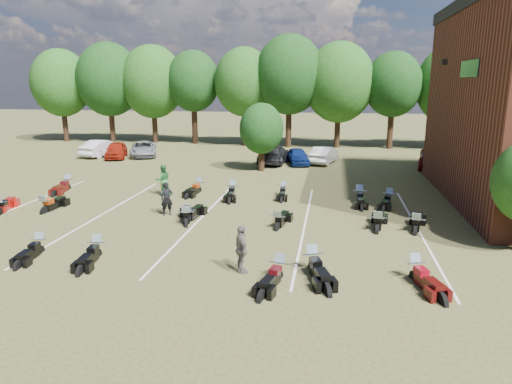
% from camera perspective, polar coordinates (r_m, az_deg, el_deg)
% --- Properties ---
extents(ground, '(160.00, 160.00, 0.00)m').
position_cam_1_polar(ground, '(18.54, -0.68, -6.56)').
color(ground, brown).
rests_on(ground, ground).
extents(car_0, '(2.85, 4.31, 1.37)m').
position_cam_1_polar(car_0, '(40.93, -17.08, 5.03)').
color(car_0, maroon).
rests_on(car_0, ground).
extents(car_1, '(2.36, 4.61, 1.45)m').
position_cam_1_polar(car_1, '(42.36, -18.68, 5.25)').
color(car_1, silver).
rests_on(car_1, ground).
extents(car_2, '(3.70, 5.13, 1.30)m').
position_cam_1_polar(car_2, '(41.35, -13.89, 5.27)').
color(car_2, gray).
rests_on(car_2, ground).
extents(car_3, '(2.48, 5.15, 1.45)m').
position_cam_1_polar(car_3, '(36.64, 2.29, 4.74)').
color(car_3, black).
rests_on(car_3, ground).
extents(car_4, '(2.35, 3.98, 1.27)m').
position_cam_1_polar(car_4, '(36.35, 5.24, 4.48)').
color(car_4, navy).
rests_on(car_4, ground).
extents(car_5, '(2.39, 4.36, 1.36)m').
position_cam_1_polar(car_5, '(37.02, 8.51, 4.62)').
color(car_5, '#ACADA8').
rests_on(car_5, ground).
extents(car_6, '(3.63, 6.03, 1.57)m').
position_cam_1_polar(car_6, '(36.95, 21.76, 3.94)').
color(car_6, '#550409').
rests_on(car_6, ground).
extents(car_7, '(2.88, 5.36, 1.48)m').
position_cam_1_polar(car_7, '(37.76, 24.05, 3.85)').
color(car_7, '#38393D').
rests_on(car_7, ground).
extents(person_black, '(0.72, 0.65, 1.64)m').
position_cam_1_polar(person_black, '(22.69, -11.09, -0.85)').
color(person_black, black).
rests_on(person_black, ground).
extents(person_green, '(1.10, 1.04, 1.80)m').
position_cam_1_polar(person_green, '(26.69, -11.54, 1.49)').
color(person_green, '#286C30').
rests_on(person_green, ground).
extents(person_grey, '(0.85, 1.07, 1.70)m').
position_cam_1_polar(person_grey, '(15.63, -1.82, -7.16)').
color(person_grey, '#625A54').
rests_on(person_grey, ground).
extents(motorcycle_1, '(0.88, 2.10, 1.14)m').
position_cam_1_polar(motorcycle_1, '(19.48, -25.41, -6.93)').
color(motorcycle_1, black).
rests_on(motorcycle_1, ground).
extents(motorcycle_3, '(0.97, 2.24, 1.21)m').
position_cam_1_polar(motorcycle_3, '(18.24, -19.20, -7.70)').
color(motorcycle_3, black).
rests_on(motorcycle_3, ground).
extents(motorcycle_4, '(1.47, 2.50, 1.33)m').
position_cam_1_polar(motorcycle_4, '(16.13, 7.04, -9.85)').
color(motorcycle_4, black).
rests_on(motorcycle_4, ground).
extents(motorcycle_5, '(1.14, 2.26, 1.20)m').
position_cam_1_polar(motorcycle_5, '(15.45, 2.83, -10.86)').
color(motorcycle_5, black).
rests_on(motorcycle_5, ground).
extents(motorcycle_6, '(1.38, 2.36, 1.26)m').
position_cam_1_polar(motorcycle_6, '(16.25, 19.25, -10.37)').
color(motorcycle_6, '#3D0A08').
rests_on(motorcycle_6, ground).
extents(motorcycle_7, '(1.39, 2.46, 1.31)m').
position_cam_1_polar(motorcycle_7, '(25.90, -29.30, -2.45)').
color(motorcycle_7, maroon).
rests_on(motorcycle_7, ground).
extents(motorcycle_8, '(0.80, 2.33, 1.29)m').
position_cam_1_polar(motorcycle_8, '(25.16, -24.86, -2.39)').
color(motorcycle_8, black).
rests_on(motorcycle_8, ground).
extents(motorcycle_9, '(1.39, 2.47, 1.31)m').
position_cam_1_polar(motorcycle_9, '(21.13, -8.69, -4.15)').
color(motorcycle_9, black).
rests_on(motorcycle_9, ground).
extents(motorcycle_10, '(0.91, 2.27, 1.23)m').
position_cam_1_polar(motorcycle_10, '(21.60, -8.40, -3.74)').
color(motorcycle_10, black).
rests_on(motorcycle_10, ground).
extents(motorcycle_11, '(1.02, 2.27, 1.22)m').
position_cam_1_polar(motorcycle_11, '(20.37, 2.72, -4.69)').
color(motorcycle_11, black).
rests_on(motorcycle_11, ground).
extents(motorcycle_12, '(1.16, 2.54, 1.37)m').
position_cam_1_polar(motorcycle_12, '(20.66, 14.89, -4.88)').
color(motorcycle_12, black).
rests_on(motorcycle_12, ground).
extents(motorcycle_13, '(1.28, 2.48, 1.32)m').
position_cam_1_polar(motorcycle_13, '(20.98, 19.28, -4.91)').
color(motorcycle_13, black).
rests_on(motorcycle_13, ground).
extents(motorcycle_14, '(1.02, 2.41, 1.31)m').
position_cam_1_polar(motorcycle_14, '(30.00, -22.46, 0.29)').
color(motorcycle_14, '#450D09').
rests_on(motorcycle_14, ground).
extents(motorcycle_16, '(0.98, 2.34, 1.27)m').
position_cam_1_polar(motorcycle_16, '(26.21, -2.93, -0.50)').
color(motorcycle_16, black).
rests_on(motorcycle_16, ground).
extents(motorcycle_17, '(0.96, 2.28, 1.24)m').
position_cam_1_polar(motorcycle_17, '(27.30, -7.17, -0.02)').
color(motorcycle_17, black).
rests_on(motorcycle_17, ground).
extents(motorcycle_18, '(0.75, 2.09, 1.15)m').
position_cam_1_polar(motorcycle_18, '(26.34, 3.42, -0.44)').
color(motorcycle_18, black).
rests_on(motorcycle_18, ground).
extents(motorcycle_19, '(0.80, 2.35, 1.30)m').
position_cam_1_polar(motorcycle_19, '(25.52, 12.74, -1.21)').
color(motorcycle_19, black).
rests_on(motorcycle_19, ground).
extents(motorcycle_20, '(1.23, 2.26, 1.20)m').
position_cam_1_polar(motorcycle_20, '(25.46, 16.23, -1.46)').
color(motorcycle_20, black).
rests_on(motorcycle_20, ground).
extents(tree_line, '(56.00, 6.00, 9.79)m').
position_cam_1_polar(tree_line, '(46.30, 4.62, 13.51)').
color(tree_line, black).
rests_on(tree_line, ground).
extents(young_tree_midfield, '(3.20, 3.20, 4.70)m').
position_cam_1_polar(young_tree_midfield, '(33.18, 0.68, 7.94)').
color(young_tree_midfield, black).
rests_on(young_tree_midfield, ground).
extents(parking_lines, '(20.10, 14.00, 0.01)m').
position_cam_1_polar(parking_lines, '(21.98, -7.01, -3.37)').
color(parking_lines, silver).
rests_on(parking_lines, ground).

